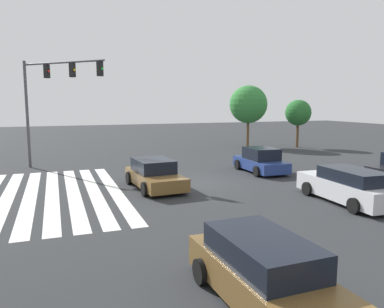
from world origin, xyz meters
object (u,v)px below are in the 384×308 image
at_px(car_3, 154,174).
at_px(car_4, 348,186).
at_px(tree_corner_b, 298,113).
at_px(traffic_signal_mast, 50,89).
at_px(car_1, 265,273).
at_px(tree_corner_a, 248,104).
at_px(car_5, 261,161).

bearing_deg(car_3, car_4, 47.52).
relative_size(car_4, tree_corner_b, 1.09).
relative_size(traffic_signal_mast, car_4, 1.39).
xyz_separation_m(car_1, car_4, (-5.92, 7.67, 0.01)).
bearing_deg(tree_corner_a, car_5, -25.27).
height_order(car_4, tree_corner_a, tree_corner_a).
height_order(car_4, car_5, car_5).
bearing_deg(traffic_signal_mast, tree_corner_a, 66.17).
bearing_deg(car_5, car_3, 106.38).
height_order(car_1, car_4, car_4).
relative_size(car_3, car_4, 0.94).
bearing_deg(car_4, traffic_signal_mast, 45.21).
distance_m(car_3, tree_corner_a, 19.36).
xyz_separation_m(car_4, tree_corner_a, (-19.62, 5.90, 3.36)).
bearing_deg(car_1, car_3, 175.64).
height_order(car_4, tree_corner_b, tree_corner_b).
bearing_deg(tree_corner_a, car_4, -16.73).
bearing_deg(car_1, car_4, 126.40).
bearing_deg(traffic_signal_mast, car_3, -11.62).
height_order(car_3, car_5, car_5).
distance_m(traffic_signal_mast, car_4, 17.91).
xyz_separation_m(car_3, car_4, (5.62, 7.04, 0.05)).
bearing_deg(car_4, tree_corner_a, -14.15).
bearing_deg(traffic_signal_mast, tree_corner_b, 57.36).
xyz_separation_m(car_5, tree_corner_a, (-12.11, 5.72, 3.38)).
distance_m(traffic_signal_mast, car_5, 13.78).
relative_size(traffic_signal_mast, car_5, 1.66).
xyz_separation_m(car_3, tree_corner_b, (-11.96, 17.18, 2.61)).
relative_size(car_3, car_5, 1.11).
xyz_separation_m(car_1, tree_corner_b, (-23.49, 17.80, 2.58)).
height_order(traffic_signal_mast, car_4, traffic_signal_mast).
distance_m(car_4, tree_corner_b, 20.45).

